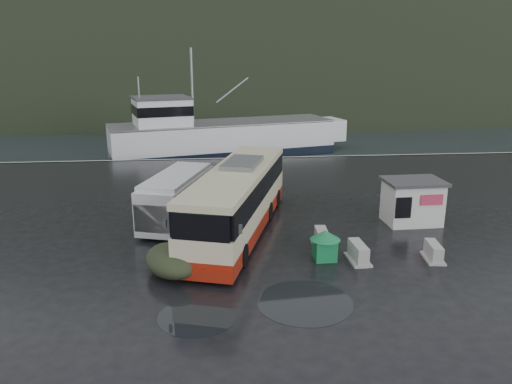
{
  "coord_description": "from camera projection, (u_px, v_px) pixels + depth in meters",
  "views": [
    {
      "loc": [
        0.28,
        -23.15,
        9.2
      ],
      "look_at": [
        2.78,
        3.05,
        1.7
      ],
      "focal_mm": 35.0,
      "sensor_mm": 36.0,
      "label": 1
    }
  ],
  "objects": [
    {
      "name": "headland",
      "position": [
        225.0,
        68.0,
        264.91
      ],
      "size": [
        780.0,
        540.0,
        570.0
      ],
      "primitive_type": "ellipsoid",
      "color": "black",
      "rests_on": "ground"
    },
    {
      "name": "white_van",
      "position": [
        178.0,
        222.0,
        27.71
      ],
      "size": [
        4.15,
        7.01,
        2.78
      ],
      "primitive_type": null,
      "rotation": [
        0.0,
        0.0,
        -0.3
      ],
      "color": "silver",
      "rests_on": "ground"
    },
    {
      "name": "fishing_trawler",
      "position": [
        223.0,
        141.0,
        52.28
      ],
      "size": [
        27.9,
        12.77,
        10.91
      ],
      "primitive_type": null,
      "rotation": [
        0.0,
        0.0,
        0.26
      ],
      "color": "silver",
      "rests_on": "ground"
    },
    {
      "name": "ticket_kiosk",
      "position": [
        410.0,
        223.0,
        27.62
      ],
      "size": [
        3.19,
        2.45,
        2.45
      ],
      "primitive_type": null,
      "rotation": [
        0.0,
        0.0,
        0.02
      ],
      "color": "silver",
      "rests_on": "ground"
    },
    {
      "name": "coach_bus",
      "position": [
        238.0,
        232.0,
        26.22
      ],
      "size": [
        6.83,
        13.2,
        3.63
      ],
      "primitive_type": null,
      "rotation": [
        0.0,
        0.0,
        -0.3
      ],
      "color": "beige",
      "rests_on": "ground"
    },
    {
      "name": "harbor_water",
      "position": [
        206.0,
        87.0,
        129.96
      ],
      "size": [
        300.0,
        180.0,
        0.02
      ],
      "primitive_type": "cube",
      "color": "black",
      "rests_on": "ground"
    },
    {
      "name": "ground",
      "position": [
        206.0,
        243.0,
        24.65
      ],
      "size": [
        160.0,
        160.0,
        0.0
      ],
      "primitive_type": "plane",
      "color": "black",
      "rests_on": "ground"
    },
    {
      "name": "waste_bin_left",
      "position": [
        210.0,
        251.0,
        23.7
      ],
      "size": [
        1.44,
        1.44,
        1.57
      ],
      "primitive_type": null,
      "rotation": [
        0.0,
        0.0,
        0.35
      ],
      "color": "#15763E",
      "rests_on": "ground"
    },
    {
      "name": "dome_tent",
      "position": [
        173.0,
        273.0,
        21.33
      ],
      "size": [
        3.19,
        3.7,
        1.22
      ],
      "primitive_type": null,
      "rotation": [
        0.0,
        0.0,
        0.37
      ],
      "color": "#282F1C",
      "rests_on": "ground"
    },
    {
      "name": "jersey_barrier_a",
      "position": [
        321.0,
        247.0,
        24.19
      ],
      "size": [
        0.98,
        1.77,
        0.85
      ],
      "primitive_type": null,
      "rotation": [
        0.0,
        0.0,
        -0.08
      ],
      "color": "#999993",
      "rests_on": "ground"
    },
    {
      "name": "waste_bin_right",
      "position": [
        324.0,
        259.0,
        22.79
      ],
      "size": [
        1.01,
        1.01,
        1.39
      ],
      "primitive_type": null,
      "rotation": [
        0.0,
        0.0,
        0.01
      ],
      "color": "#15763E",
      "rests_on": "ground"
    },
    {
      "name": "puddles",
      "position": [
        260.0,
        278.0,
        20.92
      ],
      "size": [
        7.32,
        14.94,
        0.01
      ],
      "color": "black",
      "rests_on": "ground"
    },
    {
      "name": "jersey_barrier_c",
      "position": [
        433.0,
        259.0,
        22.77
      ],
      "size": [
        0.96,
        1.63,
        0.77
      ],
      "primitive_type": null,
      "rotation": [
        0.0,
        0.0,
        -0.13
      ],
      "color": "#999993",
      "rests_on": "ground"
    },
    {
      "name": "quay_edge",
      "position": [
        206.0,
        159.0,
        43.8
      ],
      "size": [
        160.0,
        0.6,
        1.5
      ],
      "primitive_type": "cube",
      "color": "#999993",
      "rests_on": "ground"
    },
    {
      "name": "jersey_barrier_b",
      "position": [
        358.0,
        261.0,
        22.6
      ],
      "size": [
        0.89,
        1.7,
        0.84
      ],
      "primitive_type": null,
      "rotation": [
        0.0,
        0.0,
        0.04
      ],
      "color": "#999993",
      "rests_on": "ground"
    }
  ]
}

